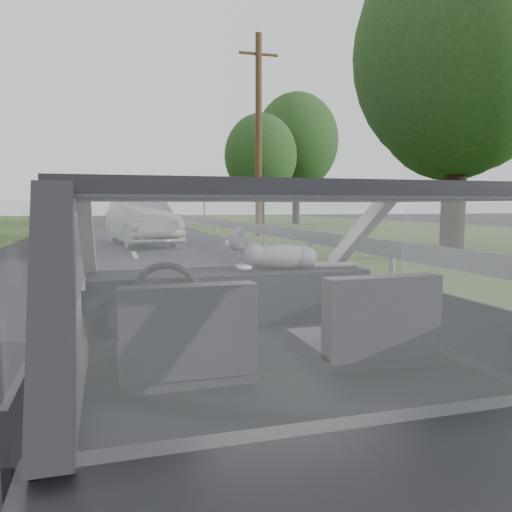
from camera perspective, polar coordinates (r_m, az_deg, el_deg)
ground at (r=2.67m, az=0.56°, el=-25.26°), size 140.00×140.00×0.00m
subject_car at (r=2.38m, az=0.57°, el=-10.13°), size 1.80×4.00×1.45m
dashboard at (r=2.94m, az=-3.01°, el=-4.56°), size 1.58×0.45×0.30m
driver_seat at (r=1.98m, az=-8.17°, el=-8.83°), size 0.50×0.72×0.42m
passenger_seat at (r=2.24m, az=12.75°, el=-7.22°), size 0.50×0.72×0.42m
steering_wheel at (r=2.57m, az=-10.19°, el=-4.55°), size 0.36×0.36×0.04m
cat at (r=2.96m, az=2.82°, el=0.11°), size 0.59×0.21×0.26m
guardrail at (r=13.19m, az=5.72°, el=2.30°), size 0.05×90.00×0.32m
other_car at (r=17.84m, az=-12.93°, el=3.76°), size 2.66×5.06×1.58m
highway_sign at (r=28.64m, az=-5.93°, el=5.20°), size 0.13×0.88×2.19m
utility_pole at (r=22.52m, az=0.29°, el=13.48°), size 0.34×0.34×8.78m
tree_0 at (r=13.58m, az=22.16°, el=16.01°), size 5.22×5.22×7.77m
tree_1 at (r=18.84m, az=21.47°, el=13.77°), size 6.13×6.13×8.24m
tree_2 at (r=31.82m, az=0.54°, el=9.54°), size 6.06×6.06×6.91m
tree_3 at (r=38.10m, az=4.63°, el=10.82°), size 6.59×6.59×9.46m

